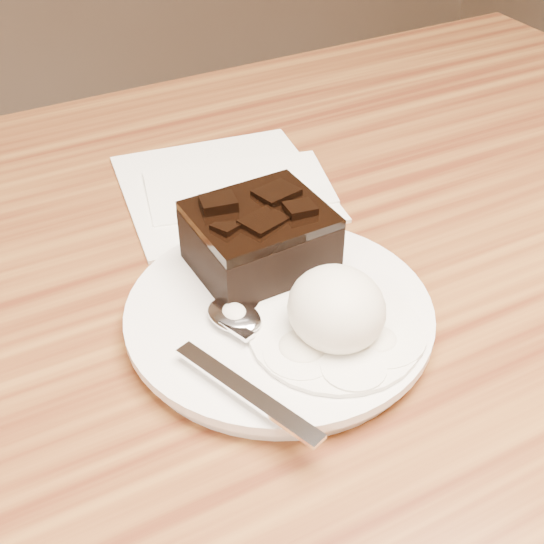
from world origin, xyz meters
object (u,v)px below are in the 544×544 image
spoon (234,318)px  napkin (223,186)px  brownie (260,243)px  ice_cream_scoop (336,309)px  plate (279,317)px

spoon → napkin: size_ratio=0.97×
napkin → brownie: bearing=-103.7°
brownie → ice_cream_scoop: bearing=-83.4°
brownie → ice_cream_scoop: size_ratio=1.38×
spoon → ice_cream_scoop: bearing=-57.1°
plate → ice_cream_scoop: ice_cream_scoop is taller
ice_cream_scoop → napkin: (0.02, 0.22, -0.03)m
brownie → spoon: 0.06m
spoon → napkin: spoon is taller
brownie → napkin: (0.03, 0.13, -0.03)m
spoon → brownie: bearing=27.4°
brownie → ice_cream_scoop: 0.09m
ice_cream_scoop → napkin: bearing=84.1°
plate → spoon: size_ratio=1.26×
napkin → ice_cream_scoop: bearing=-95.9°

